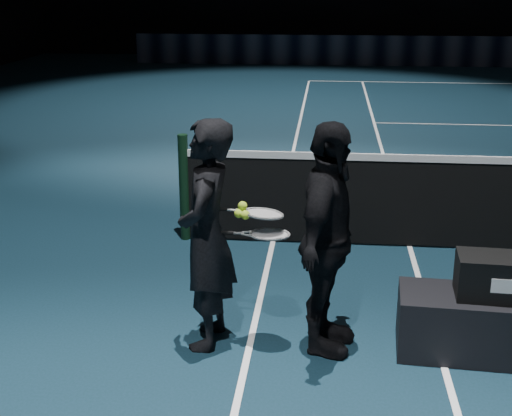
{
  "coord_description": "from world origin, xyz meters",
  "views": [
    {
      "loc": [
        -4.97,
        -6.82,
        2.59
      ],
      "look_at": [
        -5.45,
        -2.14,
        1.06
      ],
      "focal_mm": 50.0,
      "sensor_mm": 36.0,
      "label": 1
    }
  ],
  "objects_px": {
    "player_b": "(327,240)",
    "racket_lower": "(270,234)",
    "player_bench": "(507,327)",
    "racket_upper": "(263,214)",
    "tennis_balls": "(242,212)",
    "player_a": "(207,235)"
  },
  "relations": [
    {
      "from": "player_a",
      "to": "player_b",
      "type": "distance_m",
      "value": 0.85
    },
    {
      "from": "tennis_balls",
      "to": "player_a",
      "type": "bearing_deg",
      "value": -179.42
    },
    {
      "from": "player_bench",
      "to": "racket_upper",
      "type": "distance_m",
      "value": 1.9
    },
    {
      "from": "tennis_balls",
      "to": "racket_lower",
      "type": "bearing_deg",
      "value": -2.01
    },
    {
      "from": "player_a",
      "to": "player_b",
      "type": "bearing_deg",
      "value": 92.16
    },
    {
      "from": "player_b",
      "to": "racket_upper",
      "type": "height_order",
      "value": "player_b"
    },
    {
      "from": "player_b",
      "to": "racket_lower",
      "type": "relative_size",
      "value": 2.47
    },
    {
      "from": "player_bench",
      "to": "racket_lower",
      "type": "distance_m",
      "value": 1.8
    },
    {
      "from": "racket_upper",
      "to": "tennis_balls",
      "type": "distance_m",
      "value": 0.15
    },
    {
      "from": "racket_upper",
      "to": "tennis_balls",
      "type": "xyz_separation_m",
      "value": [
        -0.15,
        -0.03,
        0.02
      ]
    },
    {
      "from": "player_bench",
      "to": "racket_lower",
      "type": "bearing_deg",
      "value": -175.9
    },
    {
      "from": "racket_upper",
      "to": "tennis_balls",
      "type": "height_order",
      "value": "tennis_balls"
    },
    {
      "from": "racket_lower",
      "to": "racket_upper",
      "type": "distance_m",
      "value": 0.15
    },
    {
      "from": "player_a",
      "to": "racket_lower",
      "type": "distance_m",
      "value": 0.45
    },
    {
      "from": "racket_upper",
      "to": "player_b",
      "type": "bearing_deg",
      "value": -9.08
    },
    {
      "from": "player_b",
      "to": "racket_upper",
      "type": "bearing_deg",
      "value": 96.7
    },
    {
      "from": "player_bench",
      "to": "racket_upper",
      "type": "bearing_deg",
      "value": -177.25
    },
    {
      "from": "player_b",
      "to": "tennis_balls",
      "type": "xyz_separation_m",
      "value": [
        -0.59,
        0.01,
        0.19
      ]
    },
    {
      "from": "player_bench",
      "to": "player_a",
      "type": "bearing_deg",
      "value": -176.08
    },
    {
      "from": "racket_upper",
      "to": "tennis_balls",
      "type": "bearing_deg",
      "value": -170.43
    },
    {
      "from": "player_b",
      "to": "racket_lower",
      "type": "height_order",
      "value": "player_b"
    },
    {
      "from": "player_a",
      "to": "tennis_balls",
      "type": "relative_size",
      "value": 13.99
    }
  ]
}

